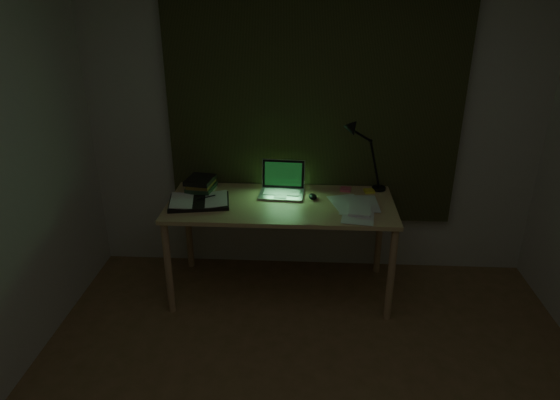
{
  "coord_description": "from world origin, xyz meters",
  "views": [
    {
      "loc": [
        -0.04,
        -1.74,
        2.21
      ],
      "look_at": [
        -0.22,
        1.44,
        0.82
      ],
      "focal_mm": 32.0,
      "sensor_mm": 36.0,
      "label": 1
    }
  ],
  "objects_px": {
    "desk": "(281,248)",
    "desk_lamp": "(382,155)",
    "book_stack": "(202,185)",
    "open_textbook": "(199,201)",
    "loose_papers": "(352,208)",
    "laptop": "(281,181)"
  },
  "relations": [
    {
      "from": "open_textbook",
      "to": "loose_papers",
      "type": "relative_size",
      "value": 1.16
    },
    {
      "from": "laptop",
      "to": "open_textbook",
      "type": "xyz_separation_m",
      "value": [
        -0.58,
        -0.18,
        -0.1
      ]
    },
    {
      "from": "laptop",
      "to": "desk",
      "type": "bearing_deg",
      "value": -84.74
    },
    {
      "from": "desk",
      "to": "book_stack",
      "type": "height_order",
      "value": "book_stack"
    },
    {
      "from": "book_stack",
      "to": "desk",
      "type": "bearing_deg",
      "value": -15.18
    },
    {
      "from": "loose_papers",
      "to": "desk_lamp",
      "type": "relative_size",
      "value": 0.65
    },
    {
      "from": "desk",
      "to": "desk_lamp",
      "type": "relative_size",
      "value": 2.89
    },
    {
      "from": "open_textbook",
      "to": "book_stack",
      "type": "distance_m",
      "value": 0.22
    },
    {
      "from": "open_textbook",
      "to": "loose_papers",
      "type": "height_order",
      "value": "open_textbook"
    },
    {
      "from": "loose_papers",
      "to": "desk_lamp",
      "type": "bearing_deg",
      "value": 58.84
    },
    {
      "from": "book_stack",
      "to": "loose_papers",
      "type": "bearing_deg",
      "value": -13.19
    },
    {
      "from": "laptop",
      "to": "desk_lamp",
      "type": "xyz_separation_m",
      "value": [
        0.74,
        0.16,
        0.17
      ]
    },
    {
      "from": "loose_papers",
      "to": "desk_lamp",
      "type": "distance_m",
      "value": 0.53
    },
    {
      "from": "open_textbook",
      "to": "desk",
      "type": "bearing_deg",
      "value": -4.58
    },
    {
      "from": "book_stack",
      "to": "desk_lamp",
      "type": "relative_size",
      "value": 0.4
    },
    {
      "from": "laptop",
      "to": "loose_papers",
      "type": "xyz_separation_m",
      "value": [
        0.51,
        -0.23,
        -0.11
      ]
    },
    {
      "from": "loose_papers",
      "to": "open_textbook",
      "type": "bearing_deg",
      "value": 177.69
    },
    {
      "from": "open_textbook",
      "to": "loose_papers",
      "type": "distance_m",
      "value": 1.1
    },
    {
      "from": "desk",
      "to": "desk_lamp",
      "type": "height_order",
      "value": "desk_lamp"
    },
    {
      "from": "laptop",
      "to": "open_textbook",
      "type": "height_order",
      "value": "laptop"
    },
    {
      "from": "desk",
      "to": "open_textbook",
      "type": "relative_size",
      "value": 3.86
    },
    {
      "from": "laptop",
      "to": "desk_lamp",
      "type": "bearing_deg",
      "value": 15.4
    }
  ]
}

